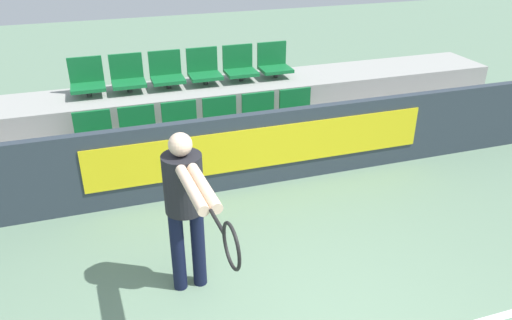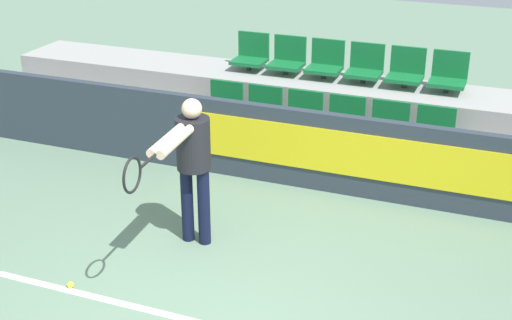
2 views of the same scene
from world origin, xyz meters
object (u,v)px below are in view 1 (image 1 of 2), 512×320
(stadium_chair_1, at_px, (139,131))
(stadium_chair_10, at_px, (240,66))
(stadium_chair_2, at_px, (181,126))
(stadium_chair_3, at_px, (222,121))
(stadium_chair_8, at_px, (167,73))
(stadium_chair_5, at_px, (297,112))
(stadium_chair_6, at_px, (87,80))
(tennis_player, at_px, (186,199))
(stadium_chair_9, at_px, (204,69))
(stadium_chair_0, at_px, (94,136))
(stadium_chair_4, at_px, (260,116))
(stadium_chair_7, at_px, (128,76))
(stadium_chair_11, at_px, (274,63))

(stadium_chair_1, xyz_separation_m, stadium_chair_10, (1.69, 1.00, 0.44))
(stadium_chair_1, distance_m, stadium_chair_2, 0.56)
(stadium_chair_3, relative_size, stadium_chair_8, 1.00)
(stadium_chair_5, relative_size, stadium_chair_6, 1.00)
(stadium_chair_2, height_order, tennis_player, tennis_player)
(stadium_chair_9, bearing_deg, stadium_chair_0, -149.22)
(stadium_chair_4, distance_m, stadium_chair_7, 2.01)
(stadium_chair_1, height_order, tennis_player, tennis_player)
(stadium_chair_6, xyz_separation_m, stadium_chair_7, (0.56, 0.00, 0.00))
(stadium_chair_11, bearing_deg, stadium_chair_1, -155.93)
(stadium_chair_7, distance_m, stadium_chair_8, 0.56)
(stadium_chair_3, distance_m, tennis_player, 2.68)
(stadium_chair_1, distance_m, stadium_chair_4, 1.69)
(stadium_chair_2, relative_size, stadium_chair_4, 1.00)
(stadium_chair_4, bearing_deg, stadium_chair_8, 138.22)
(stadium_chair_2, height_order, stadium_chair_4, same)
(stadium_chair_0, height_order, stadium_chair_10, stadium_chair_10)
(stadium_chair_0, bearing_deg, stadium_chair_4, 0.00)
(stadium_chair_6, height_order, stadium_chair_9, same)
(stadium_chair_6, xyz_separation_m, stadium_chair_10, (2.25, 0.00, 0.00))
(stadium_chair_9, bearing_deg, tennis_player, -105.39)
(stadium_chair_2, height_order, stadium_chair_6, stadium_chair_6)
(stadium_chair_11, bearing_deg, stadium_chair_9, 180.00)
(stadium_chair_6, xyz_separation_m, tennis_player, (0.73, -3.48, -0.09))
(stadium_chair_7, xyz_separation_m, stadium_chair_10, (1.69, 0.00, 0.00))
(tennis_player, bearing_deg, stadium_chair_5, 46.63)
(stadium_chair_1, height_order, stadium_chair_2, same)
(stadium_chair_7, bearing_deg, stadium_chair_11, 0.00)
(stadium_chair_2, xyz_separation_m, stadium_chair_11, (1.69, 1.00, 0.44))
(stadium_chair_1, distance_m, stadium_chair_9, 1.57)
(stadium_chair_1, distance_m, stadium_chair_5, 2.25)
(stadium_chair_0, height_order, stadium_chair_9, stadium_chair_9)
(stadium_chair_5, height_order, stadium_chair_8, stadium_chair_8)
(stadium_chair_7, xyz_separation_m, stadium_chair_8, (0.56, 0.00, 0.00))
(stadium_chair_8, bearing_deg, stadium_chair_2, -90.00)
(stadium_chair_3, height_order, stadium_chair_11, stadium_chair_11)
(stadium_chair_0, distance_m, stadium_chair_4, 2.25)
(stadium_chair_0, bearing_deg, stadium_chair_5, 0.00)
(stadium_chair_3, height_order, stadium_chair_7, stadium_chair_7)
(stadium_chair_2, bearing_deg, stadium_chair_8, 90.00)
(stadium_chair_7, distance_m, stadium_chair_11, 2.25)
(stadium_chair_0, relative_size, tennis_player, 0.32)
(stadium_chair_4, height_order, stadium_chair_8, stadium_chair_8)
(stadium_chair_0, relative_size, stadium_chair_7, 1.00)
(stadium_chair_9, distance_m, tennis_player, 3.61)
(tennis_player, bearing_deg, stadium_chair_6, 98.48)
(stadium_chair_10, relative_size, stadium_chair_11, 1.00)
(stadium_chair_9, height_order, stadium_chair_10, same)
(stadium_chair_2, relative_size, stadium_chair_6, 1.00)
(stadium_chair_8, xyz_separation_m, tennis_player, (-0.40, -3.48, -0.09))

